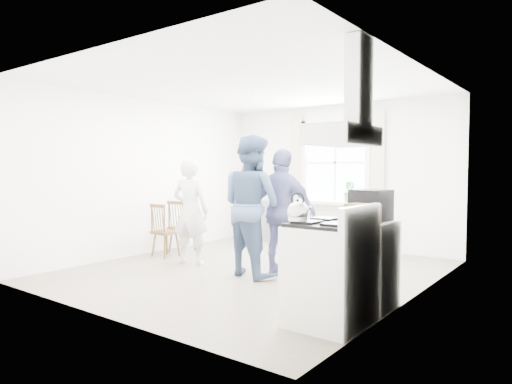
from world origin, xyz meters
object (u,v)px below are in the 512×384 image
gas_stove (331,272)px  person_left (191,211)px  low_cabinet (368,264)px  stereo_stack (371,205)px  windsor_chair_b (161,225)px  person_mid (252,206)px  windsor_chair_a (178,221)px  person_right (283,211)px

gas_stove → person_left: 3.15m
low_cabinet → stereo_stack: 0.62m
windsor_chair_b → person_left: size_ratio=0.55×
stereo_stack → person_mid: bearing=169.8°
gas_stove → stereo_stack: stereo_stack is taller
low_cabinet → person_left: person_left is taller
windsor_chair_a → gas_stove: bearing=-23.9°
person_right → windsor_chair_a: bearing=-5.7°
gas_stove → low_cabinet: (0.07, 0.70, -0.03)m
gas_stove → person_mid: (-1.77, 1.11, 0.46)m
stereo_stack → person_left: (-2.99, 0.34, -0.26)m
windsor_chair_a → windsor_chair_b: bearing=-76.0°
gas_stove → person_left: (-2.93, 1.12, 0.31)m
person_left → person_right: 1.49m
gas_stove → windsor_chair_b: gas_stove is taller
low_cabinet → windsor_chair_a: size_ratio=1.01×
low_cabinet → person_mid: 1.94m
person_right → person_left: bearing=12.6°
person_left → stereo_stack: bearing=158.3°
gas_stove → stereo_stack: (0.06, 0.78, 0.58)m
windsor_chair_a → windsor_chair_b: 0.52m
windsor_chair_a → low_cabinet: bearing=-14.3°
windsor_chair_a → person_left: bearing=-33.3°
gas_stove → stereo_stack: bearing=85.7°
low_cabinet → windsor_chair_b: (-3.75, 0.49, 0.09)m
low_cabinet → person_mid: person_mid is taller
person_mid → person_right: (0.29, 0.32, -0.09)m
gas_stove → person_mid: bearing=148.0°
windsor_chair_b → person_right: size_ratio=0.51×
low_cabinet → windsor_chair_b: bearing=172.6°
person_right → windsor_chair_b: bearing=6.9°
windsor_chair_a → person_left: person_left is taller
person_mid → windsor_chair_a: bearing=-3.8°
gas_stove → person_right: size_ratio=0.65×
windsor_chair_b → person_mid: 1.96m
low_cabinet → windsor_chair_b: 3.78m
stereo_stack → person_mid: size_ratio=0.21×
windsor_chair_b → person_mid: person_mid is taller
low_cabinet → windsor_chair_a: (-3.87, 0.99, 0.10)m
person_left → person_right: (1.46, 0.31, 0.06)m
stereo_stack → person_left: 3.02m
gas_stove → windsor_chair_b: bearing=162.1°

